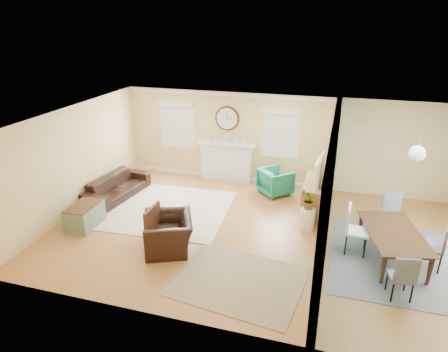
{
  "coord_description": "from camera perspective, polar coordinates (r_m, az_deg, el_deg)",
  "views": [
    {
      "loc": [
        1.58,
        -7.68,
        4.56
      ],
      "look_at": [
        -0.8,
        0.3,
        1.2
      ],
      "focal_mm": 32.0,
      "sensor_mm": 36.0,
      "label": 1
    }
  ],
  "objects": [
    {
      "name": "trunk",
      "position": [
        9.79,
        -19.29,
        -5.39
      ],
      "size": [
        0.61,
        0.95,
        0.53
      ],
      "color": "slate",
      "rests_on": "floor"
    },
    {
      "name": "garden_stool",
      "position": [
        9.33,
        11.8,
        -6.04
      ],
      "size": [
        0.34,
        0.34,
        0.5
      ],
      "primitive_type": "cylinder",
      "color": "white",
      "rests_on": "floor"
    },
    {
      "name": "floor",
      "position": [
        9.07,
        4.35,
        -8.28
      ],
      "size": [
        9.0,
        9.0,
        0.0
      ],
      "primitive_type": "plane",
      "color": "#B06E40",
      "rests_on": "ground"
    },
    {
      "name": "eames_chair",
      "position": [
        8.44,
        -7.91,
        -8.08
      ],
      "size": [
        1.34,
        1.41,
        0.72
      ],
      "primitive_type": "imported",
      "rotation": [
        0.0,
        0.0,
        -1.14
      ],
      "color": "black",
      "rests_on": "floor"
    },
    {
      "name": "credenza",
      "position": [
        10.16,
        12.73,
        -2.77
      ],
      "size": [
        0.52,
        1.52,
        0.8
      ],
      "color": "olive",
      "rests_on": "floor"
    },
    {
      "name": "fireplace",
      "position": [
        11.69,
        0.32,
        2.16
      ],
      "size": [
        1.7,
        0.3,
        1.17
      ],
      "color": "white",
      "rests_on": "ground"
    },
    {
      "name": "potted_plant",
      "position": [
        9.13,
        12.02,
        -3.45
      ],
      "size": [
        0.43,
        0.46,
        0.43
      ],
      "primitive_type": "imported",
      "rotation": [
        0.0,
        0.0,
        4.46
      ],
      "color": "#337F33",
      "rests_on": "garden_stool"
    },
    {
      "name": "partition",
      "position": [
        8.58,
        14.93,
        -0.72
      ],
      "size": [
        0.17,
        6.0,
        2.6
      ],
      "color": "#DABC74",
      "rests_on": "ground"
    },
    {
      "name": "dining_chair_w",
      "position": [
        8.54,
        18.56,
        -6.85
      ],
      "size": [
        0.48,
        0.48,
        1.03
      ],
      "color": "white",
      "rests_on": "floor"
    },
    {
      "name": "rug_cream",
      "position": [
        10.25,
        -8.59,
        -4.64
      ],
      "size": [
        3.38,
        2.98,
        0.02
      ],
      "primitive_type": "cube",
      "rotation": [
        0.0,
        0.0,
        0.06
      ],
      "color": "beige",
      "rests_on": "floor"
    },
    {
      "name": "dining_chair_n",
      "position": [
        9.59,
        23.15,
        -4.61
      ],
      "size": [
        0.51,
        0.51,
        0.94
      ],
      "color": "slate",
      "rests_on": "floor"
    },
    {
      "name": "rug_grey",
      "position": [
        8.86,
        22.77,
        -10.9
      ],
      "size": [
        2.38,
        2.98,
        0.01
      ],
      "primitive_type": "cube",
      "color": "slate",
      "rests_on": "floor"
    },
    {
      "name": "wall_front",
      "position": [
        5.92,
        -1.73,
        -11.47
      ],
      "size": [
        9.0,
        0.02,
        2.6
      ],
      "primitive_type": "cube",
      "color": "#DABC74",
      "rests_on": "ground"
    },
    {
      "name": "dining_chair_s",
      "position": [
        7.59,
        24.08,
        -12.37
      ],
      "size": [
        0.46,
        0.46,
        0.89
      ],
      "color": "slate",
      "rests_on": "floor"
    },
    {
      "name": "rug_jute",
      "position": [
        7.62,
        2.14,
        -14.75
      ],
      "size": [
        2.51,
        2.15,
        0.01
      ],
      "primitive_type": "cube",
      "rotation": [
        0.0,
        0.0,
        -0.13
      ],
      "color": "tan",
      "rests_on": "floor"
    },
    {
      "name": "wall_back",
      "position": [
        11.28,
        7.87,
        4.96
      ],
      "size": [
        9.0,
        0.02,
        2.6
      ],
      "primitive_type": "cube",
      "color": "#DABC74",
      "rests_on": "ground"
    },
    {
      "name": "tv",
      "position": [
        9.89,
        12.97,
        1.0
      ],
      "size": [
        0.2,
        1.1,
        0.63
      ],
      "primitive_type": "imported",
      "rotation": [
        0.0,
        0.0,
        1.52
      ],
      "color": "black",
      "rests_on": "credenza"
    },
    {
      "name": "window_left",
      "position": [
        11.95,
        -6.79,
        7.77
      ],
      "size": [
        1.05,
        0.13,
        1.42
      ],
      "color": "white",
      "rests_on": "wall_back"
    },
    {
      "name": "sofa",
      "position": [
        11.07,
        -15.01,
        -1.46
      ],
      "size": [
        1.03,
        2.11,
        0.59
      ],
      "primitive_type": "imported",
      "rotation": [
        0.0,
        0.0,
        1.45
      ],
      "color": "black",
      "rests_on": "floor"
    },
    {
      "name": "green_chair",
      "position": [
        10.95,
        7.38,
        -0.79
      ],
      "size": [
        1.09,
        1.09,
        0.71
      ],
      "primitive_type": "imported",
      "rotation": [
        0.0,
        0.0,
        2.36
      ],
      "color": "#167753",
      "rests_on": "floor"
    },
    {
      "name": "pendant",
      "position": [
        8.16,
        25.88,
        2.92
      ],
      "size": [
        0.3,
        0.3,
        0.55
      ],
      "color": "gold",
      "rests_on": "ceiling"
    },
    {
      "name": "window_right",
      "position": [
        11.13,
        8.18,
        6.63
      ],
      "size": [
        1.05,
        0.13,
        1.42
      ],
      "color": "white",
      "rests_on": "wall_back"
    },
    {
      "name": "dining_table",
      "position": [
        8.7,
        23.06,
        -9.18
      ],
      "size": [
        1.37,
        1.97,
        0.63
      ],
      "primitive_type": "imported",
      "rotation": [
        0.0,
        0.0,
        1.8
      ],
      "color": "#4B2D17",
      "rests_on": "floor"
    },
    {
      "name": "dining_chair_e",
      "position": [
        8.64,
        27.83,
        -8.36
      ],
      "size": [
        0.53,
        0.53,
        0.96
      ],
      "color": "slate",
      "rests_on": "floor"
    },
    {
      "name": "ceiling",
      "position": [
        8.08,
        4.88,
        7.86
      ],
      "size": [
        9.0,
        6.0,
        0.02
      ],
      "primitive_type": "cube",
      "color": "white",
      "rests_on": "wall_back"
    },
    {
      "name": "wall_clock",
      "position": [
        11.41,
        0.46,
        8.23
      ],
      "size": [
        0.7,
        0.07,
        0.7
      ],
      "color": "#4B2D17",
      "rests_on": "wall_back"
    },
    {
      "name": "wall_left",
      "position": [
        10.32,
        -20.62,
        2.11
      ],
      "size": [
        0.02,
        6.0,
        2.6
      ],
      "primitive_type": "cube",
      "color": "#DABC74",
      "rests_on": "ground"
    }
  ]
}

